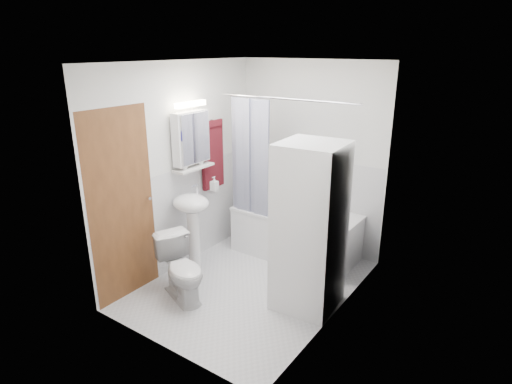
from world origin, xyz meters
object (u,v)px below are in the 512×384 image
Objects in this scene: sink at (192,215)px; washer_dryer at (309,228)px; toilet at (182,269)px; bathtub at (296,231)px.

sink is 0.61× the size of washer_dryer.
sink is 1.55× the size of toilet.
sink reaches higher than toilet.
toilet is at bearing -154.04° from washer_dryer.
bathtub is 0.91× the size of washer_dryer.
toilet is (-1.13, -0.64, -0.52)m from washer_dryer.
sink is (-0.79, -1.03, 0.38)m from bathtub.
washer_dryer reaches higher than toilet.
washer_dryer is 2.54× the size of toilet.
bathtub is at bearing 121.87° from washer_dryer.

